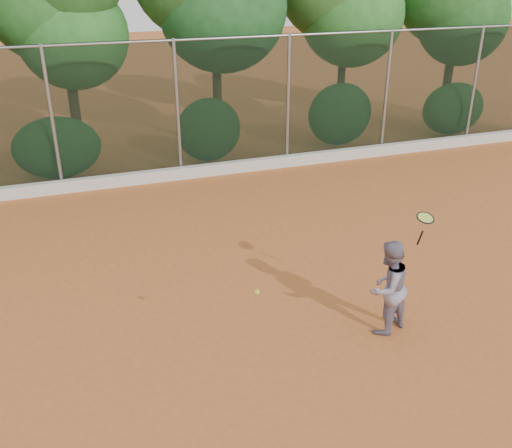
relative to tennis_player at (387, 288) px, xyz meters
name	(u,v)px	position (x,y,z in m)	size (l,w,h in m)	color
ground	(277,320)	(-1.47, 0.78, -0.76)	(80.00, 80.00, 0.00)	#BA612B
concrete_curb	(183,173)	(-1.47, 7.60, -0.61)	(24.00, 0.20, 0.30)	beige
tennis_player	(387,288)	(0.00, 0.00, 0.00)	(0.74, 0.57, 1.51)	gray
chainlink_fence	(177,106)	(-1.47, 7.78, 1.10)	(24.09, 0.09, 3.50)	black
tennis_racket	(425,220)	(0.46, -0.05, 1.07)	(0.27, 0.26, 0.53)	black
tennis_ball_in_flight	(257,292)	(-2.23, -0.44, 0.64)	(0.07, 0.07, 0.07)	#B4C82D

